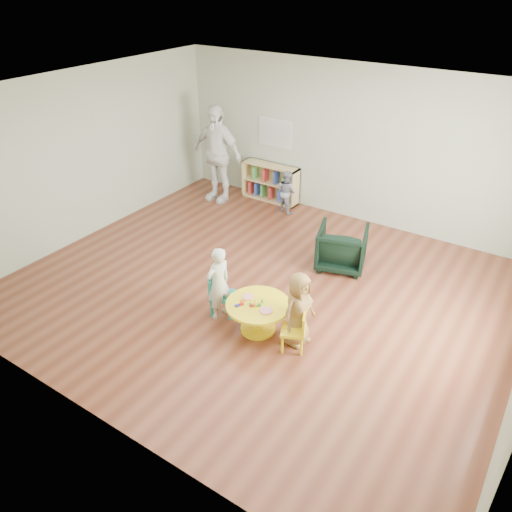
# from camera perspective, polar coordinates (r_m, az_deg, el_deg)

# --- Properties ---
(room) EXTENTS (7.10, 7.00, 2.80)m
(room) POSITION_cam_1_polar(r_m,az_deg,el_deg) (6.57, 0.69, 9.96)
(room) COLOR brown
(room) RESTS_ON ground
(activity_table) EXTENTS (0.84, 0.84, 0.46)m
(activity_table) POSITION_cam_1_polar(r_m,az_deg,el_deg) (6.51, 0.23, -6.40)
(activity_table) COLOR yellow
(activity_table) RESTS_ON ground
(kid_chair_left) EXTENTS (0.41, 0.41, 0.59)m
(kid_chair_left) POSITION_cam_1_polar(r_m,az_deg,el_deg) (6.82, -4.20, -4.33)
(kid_chair_left) COLOR teal
(kid_chair_left) RESTS_ON ground
(kid_chair_right) EXTENTS (0.39, 0.39, 0.55)m
(kid_chair_right) POSITION_cam_1_polar(r_m,az_deg,el_deg) (6.24, 4.65, -8.37)
(kid_chair_right) COLOR yellow
(kid_chair_right) RESTS_ON ground
(bookshelf) EXTENTS (1.20, 0.30, 0.75)m
(bookshelf) POSITION_cam_1_polar(r_m,az_deg,el_deg) (10.18, 1.67, 8.42)
(bookshelf) COLOR tan
(bookshelf) RESTS_ON ground
(alphabet_poster) EXTENTS (0.74, 0.01, 0.54)m
(alphabet_poster) POSITION_cam_1_polar(r_m,az_deg,el_deg) (9.95, 2.22, 13.89)
(alphabet_poster) COLOR white
(alphabet_poster) RESTS_ON ground
(armchair) EXTENTS (0.92, 0.94, 0.69)m
(armchair) POSITION_cam_1_polar(r_m,az_deg,el_deg) (7.93, 9.77, 0.96)
(armchair) COLOR black
(armchair) RESTS_ON ground
(child_left) EXTENTS (0.34, 0.43, 1.05)m
(child_left) POSITION_cam_1_polar(r_m,az_deg,el_deg) (6.65, -4.33, -3.12)
(child_left) COLOR white
(child_left) RESTS_ON ground
(child_right) EXTENTS (0.42, 0.55, 1.01)m
(child_right) POSITION_cam_1_polar(r_m,az_deg,el_deg) (6.22, 4.85, -6.08)
(child_right) COLOR yellow
(child_right) RESTS_ON ground
(toddler) EXTENTS (0.47, 0.41, 0.83)m
(toddler) POSITION_cam_1_polar(r_m,az_deg,el_deg) (9.63, 3.49, 7.35)
(toddler) COLOR #1B2444
(toddler) RESTS_ON ground
(adult_caretaker) EXTENTS (1.13, 0.48, 1.92)m
(adult_caretaker) POSITION_cam_1_polar(r_m,az_deg,el_deg) (10.00, -4.54, 11.56)
(adult_caretaker) COLOR white
(adult_caretaker) RESTS_ON ground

